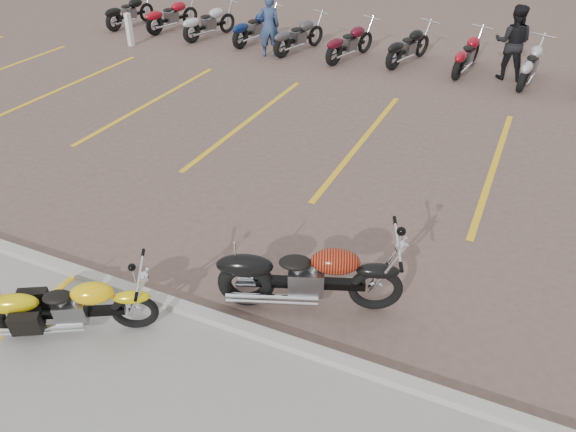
% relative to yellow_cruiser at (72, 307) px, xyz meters
% --- Properties ---
extents(ground, '(100.00, 100.00, 0.00)m').
position_rel_yellow_cruiser_xyz_m(ground, '(1.48, 2.86, -0.41)').
color(ground, brown).
rests_on(ground, ground).
extents(curb, '(60.00, 0.18, 0.12)m').
position_rel_yellow_cruiser_xyz_m(curb, '(1.48, 0.86, -0.35)').
color(curb, '#ADAAA3').
rests_on(curb, ground).
extents(parking_stripes, '(38.00, 5.50, 0.01)m').
position_rel_yellow_cruiser_xyz_m(parking_stripes, '(1.48, 6.86, -0.41)').
color(parking_stripes, yellow).
rests_on(parking_stripes, ground).
extents(yellow_cruiser, '(1.81, 1.10, 0.83)m').
position_rel_yellow_cruiser_xyz_m(yellow_cruiser, '(0.00, 0.00, 0.00)').
color(yellow_cruiser, black).
rests_on(yellow_cruiser, ground).
extents(flame_cruiser, '(2.31, 1.01, 1.00)m').
position_rel_yellow_cruiser_xyz_m(flame_cruiser, '(2.43, 1.64, 0.08)').
color(flame_cruiser, black).
rests_on(flame_cruiser, ground).
extents(person_a, '(0.77, 0.71, 1.77)m').
position_rel_yellow_cruiser_xyz_m(person_a, '(-2.97, 11.45, 0.47)').
color(person_a, navy).
rests_on(person_a, ground).
extents(person_b, '(0.94, 0.74, 1.93)m').
position_rel_yellow_cruiser_xyz_m(person_b, '(3.75, 12.34, 0.55)').
color(person_b, black).
rests_on(person_b, ground).
extents(bollard, '(0.17, 0.17, 1.00)m').
position_rel_yellow_cruiser_xyz_m(bollard, '(-7.43, 10.58, 0.09)').
color(bollard, silver).
rests_on(bollard, ground).
extents(bg_bike_row, '(20.82, 2.09, 1.10)m').
position_rel_yellow_cruiser_xyz_m(bg_bike_row, '(0.97, 12.40, 0.14)').
color(bg_bike_row, black).
rests_on(bg_bike_row, ground).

